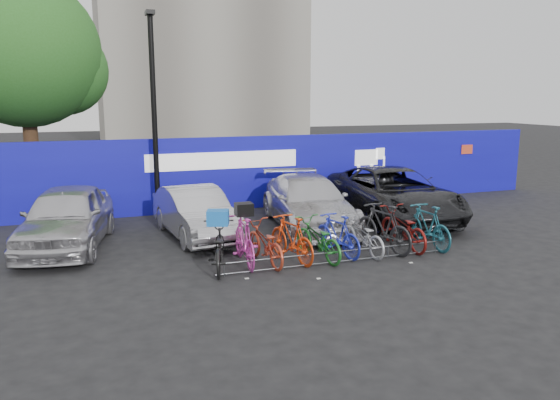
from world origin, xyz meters
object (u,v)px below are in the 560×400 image
bike_rack (337,257)px  bike_9 (427,226)px  tree (31,56)px  car_0 (67,217)px  car_3 (393,194)px  bike_1 (244,240)px  lamppost (154,111)px  bike_8 (402,228)px  bike_7 (383,227)px  bike_5 (337,235)px  bike_6 (362,236)px  bike_0 (219,247)px  car_1 (196,213)px  bike_2 (264,243)px  bike_3 (292,238)px  bike_4 (318,239)px  car_2 (308,202)px

bike_rack → bike_9: 2.74m
tree → car_0: tree is taller
car_3 → bike_1: (-5.50, -2.88, -0.22)m
lamppost → bike_8: 8.02m
bike_1 → bike_7: (3.46, -0.08, 0.03)m
bike_5 → bike_6: bearing=160.0°
tree → bike_8: bearing=-48.7°
bike_rack → bike_0: bearing=169.5°
lamppost → car_1: lamppost is taller
car_0 → bike_2: 5.10m
car_0 → bike_7: 7.77m
bike_5 → tree: bearing=-68.2°
tree → bike_rack: size_ratio=1.39×
bike_7 → bike_8: (0.57, 0.05, -0.08)m
tree → lamppost: (3.57, -4.66, -1.80)m
bike_3 → car_0: bearing=-43.2°
bike_4 → car_0: bearing=-38.8°
car_3 → bike_5: bearing=-134.2°
car_0 → car_1: size_ratio=1.13×
bike_rack → bike_9: size_ratio=3.09×
car_0 → bike_9: car_0 is taller
bike_6 → bike_8: size_ratio=0.88×
bike_1 → car_2: bearing=-130.5°
bike_3 → bike_5: size_ratio=1.06×
car_3 → bike_3: size_ratio=3.15×
bike_9 → bike_6: bearing=-3.8°
bike_0 → car_1: bearing=-76.8°
bike_2 → bike_6: size_ratio=1.06×
car_3 → car_0: bearing=-175.9°
tree → bike_2: bearing=-62.6°
car_1 → car_3: size_ratio=0.71×
bike_5 → bike_7: (1.22, -0.02, 0.08)m
bike_1 → bike_4: (1.69, -0.18, -0.09)m
bike_rack → bike_8: bearing=16.6°
lamppost → bike_2: (1.66, -5.44, -2.80)m
tree → bike_1: size_ratio=4.17×
bike_9 → bike_0: bearing=-3.0°
bike_7 → bike_8: bike_7 is taller
tree → bike_7: tree is taller
lamppost → bike_4: bearing=-62.2°
car_1 → car_3: (6.05, 0.10, 0.12)m
bike_7 → car_2: bearing=-86.9°
bike_3 → bike_0: bearing=-10.5°
car_2 → bike_0: size_ratio=2.61×
bike_rack → bike_7: 1.64m
bike_rack → car_1: bearing=126.5°
bike_rack → bike_6: 1.05m
car_1 → bike_8: (4.59, -2.81, -0.15)m
bike_4 → car_2: bearing=-118.6°
car_2 → bike_5: 2.95m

